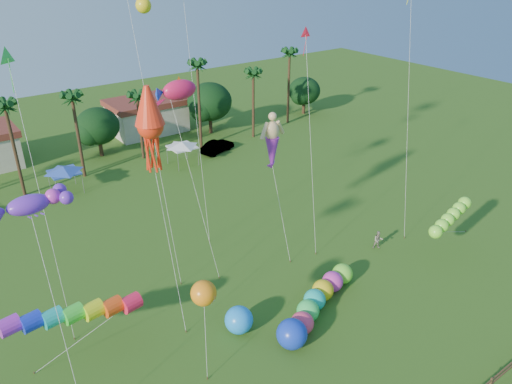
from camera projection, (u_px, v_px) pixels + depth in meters
ground at (349, 374)px, 31.79m from camera, size 160.00×160.00×0.00m
tree_line at (120, 122)px, 63.44m from camera, size 69.46×8.91×11.00m
buildings_row at (55, 137)px, 65.23m from camera, size 35.00×7.00×4.00m
tent_row at (65, 171)px, 53.51m from camera, size 31.00×4.00×0.60m
car_b at (217, 146)px, 65.41m from camera, size 5.17×3.01×1.61m
spectator_b at (378, 240)px, 44.60m from camera, size 1.06×1.00×1.72m
caterpillar_inflatable at (314, 305)px, 36.54m from camera, size 10.14×5.28×2.12m
blue_ball at (239, 320)px, 34.90m from camera, size 2.01×2.01×2.01m
rainbow_tube at (101, 315)px, 32.35m from camera, size 8.79×1.52×3.58m
green_worm at (436, 232)px, 41.42m from camera, size 10.32×1.94×3.84m
orange_ball_kite at (204, 293)px, 30.04m from camera, size 1.67×1.97×6.54m
merman_kite at (272, 145)px, 41.68m from camera, size 2.36×4.61×11.94m
fish_kite at (180, 90)px, 38.55m from camera, size 4.45×6.93×15.38m
squid_kite at (150, 126)px, 31.83m from camera, size 2.53×5.01×16.91m
lobster_kite at (29, 205)px, 25.30m from camera, size 3.97×5.04×13.46m
delta_kite_red at (306, 39)px, 39.77m from camera, size 1.97×4.30×18.79m
delta_kite_green at (8, 62)px, 30.08m from camera, size 1.29×5.24×19.15m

